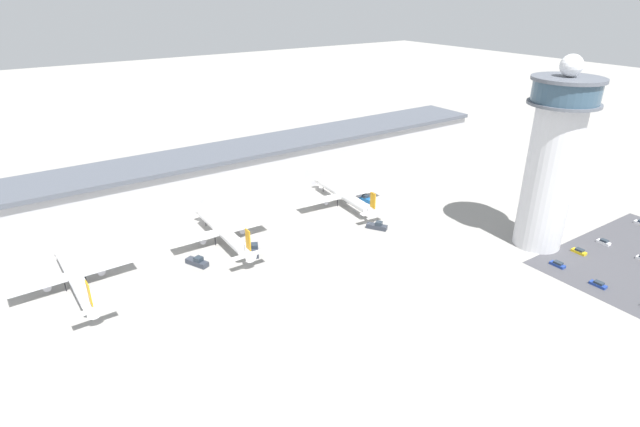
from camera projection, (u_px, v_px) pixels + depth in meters
ground_plane at (318, 274)px, 144.24m from camera, size 1000.00×1000.00×0.00m
terminal_building at (217, 175)px, 193.05m from camera, size 255.97×25.00×18.56m
control_tower at (553, 158)px, 148.95m from camera, size 20.16×20.16×58.92m
airplane_gate_alpha at (74, 275)px, 135.41m from camera, size 33.14×43.52×12.40m
airplane_gate_bravo at (223, 231)px, 159.52m from camera, size 32.41×40.80×12.78m
airplane_gate_charlie at (343, 195)px, 187.94m from camera, size 35.35×40.29×11.62m
service_truck_catering at (366, 199)px, 192.64m from camera, size 3.28×6.67×2.60m
service_truck_fuel at (255, 250)px, 155.52m from camera, size 5.65×8.57×2.58m
service_truck_baggage at (377, 226)px, 170.59m from camera, size 5.67×7.18×2.80m
service_truck_water at (197, 262)px, 148.32m from camera, size 5.33×7.75×2.83m
car_green_van at (598, 284)px, 138.00m from camera, size 1.88×4.47×1.42m
car_blue_compact at (604, 242)px, 160.87m from camera, size 1.88×4.08×1.44m
car_red_hatchback at (579, 251)px, 155.13m from camera, size 1.94×4.39×1.51m
car_white_wagon at (558, 264)px, 147.91m from camera, size 1.82×4.41×1.46m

